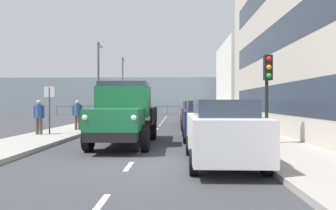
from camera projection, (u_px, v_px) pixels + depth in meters
name	position (u px, v px, depth m)	size (l,w,h in m)	color
ground_plane	(158.00, 128.00, 18.89)	(80.00, 80.00, 0.00)	#38383D
sidewalk_left	(232.00, 127.00, 18.74)	(2.59, 37.68, 0.15)	#9E9993
sidewalk_right	(85.00, 127.00, 19.04)	(2.59, 37.68, 0.15)	#9E9993
road_centreline_markings	(157.00, 129.00, 18.19)	(0.12, 32.81, 0.01)	silver
building_far_block	(264.00, 81.00, 30.93)	(8.56, 10.15, 7.74)	silver
sea_horizon	(168.00, 96.00, 40.69)	(80.00, 0.80, 5.00)	#84939E
seawall_railing	(167.00, 108.00, 37.11)	(28.08, 0.08, 1.20)	#4C5156
truck_vintage_green	(124.00, 115.00, 11.26)	(2.17, 5.64, 2.43)	black
car_white_kerbside_near	(221.00, 131.00, 7.98)	(1.82, 4.15, 1.72)	white
car_navy_kerbside_1	(204.00, 119.00, 13.09)	(1.90, 3.89, 1.72)	navy
car_maroon_kerbside_2	(197.00, 114.00, 18.22)	(1.94, 3.92, 1.72)	maroon
car_teal_kerbside_3	(193.00, 112.00, 23.12)	(1.89, 4.20, 1.72)	#1E6670
car_black_oppositeside_0	(126.00, 113.00, 21.47)	(1.81, 4.22, 1.72)	black
pedestrian_near_railing	(39.00, 114.00, 13.86)	(0.53, 0.34, 1.60)	#4C473D
pedestrian_in_dark_coat	(78.00, 112.00, 16.09)	(0.53, 0.34, 1.61)	#4C473D
traffic_light_near	(268.00, 80.00, 10.72)	(0.28, 0.41, 3.20)	black
lamp_post_promenade	(99.00, 74.00, 21.99)	(0.32, 1.14, 5.91)	#59595B
lamp_post_far	(123.00, 81.00, 32.32)	(0.32, 1.14, 6.38)	#59595B
street_sign	(49.00, 102.00, 14.16)	(0.50, 0.07, 2.25)	#4C4C4C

